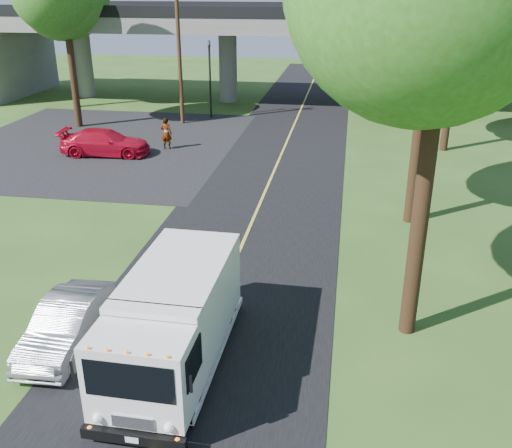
% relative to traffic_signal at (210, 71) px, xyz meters
% --- Properties ---
extents(ground, '(120.00, 120.00, 0.00)m').
position_rel_traffic_signal_xyz_m(ground, '(6.00, -26.00, -3.20)').
color(ground, '#2E501C').
rests_on(ground, ground).
extents(road, '(7.00, 90.00, 0.02)m').
position_rel_traffic_signal_xyz_m(road, '(6.00, -16.00, -3.19)').
color(road, black).
rests_on(road, ground).
extents(parking_lot, '(16.00, 18.00, 0.01)m').
position_rel_traffic_signal_xyz_m(parking_lot, '(-5.00, -8.00, -3.19)').
color(parking_lot, black).
rests_on(parking_lot, ground).
extents(lane_line, '(0.12, 90.00, 0.01)m').
position_rel_traffic_signal_xyz_m(lane_line, '(6.00, -16.00, -3.17)').
color(lane_line, gold).
rests_on(lane_line, road).
extents(overpass, '(54.00, 10.00, 7.30)m').
position_rel_traffic_signal_xyz_m(overpass, '(6.00, 6.00, 1.36)').
color(overpass, slate).
rests_on(overpass, ground).
extents(traffic_signal, '(0.18, 0.22, 5.20)m').
position_rel_traffic_signal_xyz_m(traffic_signal, '(0.00, 0.00, 0.00)').
color(traffic_signal, black).
rests_on(traffic_signal, ground).
extents(utility_pole, '(1.60, 0.26, 9.00)m').
position_rel_traffic_signal_xyz_m(utility_pole, '(-1.50, -2.00, 1.40)').
color(utility_pole, '#472D19').
rests_on(utility_pole, ground).
extents(tree_left_far, '(5.26, 5.16, 9.89)m').
position_rel_traffic_signal_xyz_m(tree_left_far, '(-10.79, 1.84, 4.25)').
color(tree_left_far, '#382314').
rests_on(tree_left_far, ground).
extents(step_van, '(2.29, 6.00, 2.51)m').
position_rel_traffic_signal_xyz_m(step_van, '(5.67, -27.52, -1.84)').
color(step_van, white).
rests_on(step_van, ground).
extents(red_sedan, '(5.04, 2.39, 1.42)m').
position_rel_traffic_signal_xyz_m(red_sedan, '(-3.57, -10.04, -2.49)').
color(red_sedan, '#B90B22').
rests_on(red_sedan, ground).
extents(silver_sedan, '(1.49, 3.92, 1.27)m').
position_rel_traffic_signal_xyz_m(silver_sedan, '(2.60, -27.13, -2.56)').
color(silver_sedan, gray).
rests_on(silver_sedan, ground).
extents(pedestrian, '(0.70, 0.50, 1.81)m').
position_rel_traffic_signal_xyz_m(pedestrian, '(-0.61, -8.32, -2.30)').
color(pedestrian, gray).
rests_on(pedestrian, ground).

